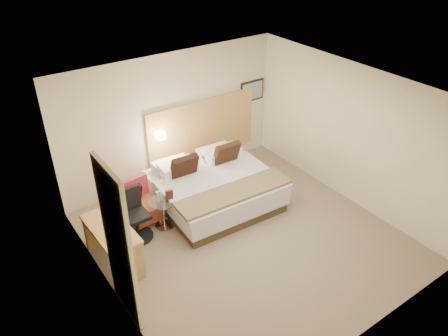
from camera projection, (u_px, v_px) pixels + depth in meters
floor at (246, 238)px, 7.71m from camera, size 4.80×5.00×0.02m
ceiling at (251, 93)px, 6.29m from camera, size 4.80×5.00×0.02m
wall_back at (172, 119)px, 8.75m from camera, size 4.80×0.02×2.70m
wall_front at (377, 264)px, 5.25m from camera, size 4.80×0.02×2.70m
wall_left at (106, 228)px, 5.82m from camera, size 0.02×5.00×2.70m
wall_right at (350, 134)px, 8.18m from camera, size 0.02×5.00×2.70m
headboard_panel at (203, 129)px, 9.28m from camera, size 2.60×0.04×1.30m
art_frame at (252, 91)px, 9.64m from camera, size 0.62×0.03×0.47m
art_canvas at (253, 91)px, 9.63m from camera, size 0.54×0.01×0.39m
lamp_arm at (159, 134)px, 8.62m from camera, size 0.02×0.12×0.02m
lamp_shade at (161, 135)px, 8.58m from camera, size 0.15×0.15×0.15m
curtain at (118, 245)px, 5.73m from camera, size 0.06×0.90×2.42m
bottle_a at (158, 196)px, 7.64m from camera, size 0.07×0.07×0.20m
bottle_b at (161, 196)px, 7.66m from camera, size 0.07×0.07×0.20m
menu_folder at (169, 196)px, 7.64m from camera, size 0.14×0.08×0.22m
bed at (214, 187)px, 8.46m from camera, size 2.25×2.21×1.06m
lounge_chair at (136, 206)px, 7.99m from camera, size 0.80×0.71×0.78m
side_table at (164, 212)px, 7.82m from camera, size 0.60×0.60×0.56m
desk at (113, 235)px, 6.87m from camera, size 0.59×1.21×0.75m
desk_chair at (135, 219)px, 7.55m from camera, size 0.53×0.53×0.93m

